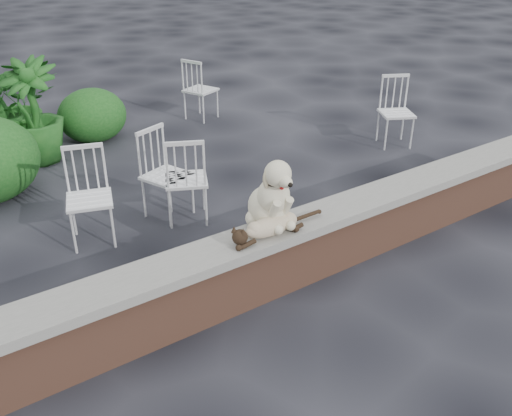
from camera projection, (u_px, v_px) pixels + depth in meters
ground at (329, 264)px, 5.12m from camera, size 60.00×60.00×0.00m
brick_wall at (330, 241)px, 5.00m from camera, size 6.00×0.30×0.50m
capstone at (332, 213)px, 4.87m from camera, size 6.20×0.40×0.08m
dog at (268, 190)px, 4.46m from camera, size 0.43×0.55×0.62m
cat at (271, 225)px, 4.42m from camera, size 1.08×0.30×0.18m
chair_b at (89, 198)px, 5.27m from camera, size 0.71×0.71×0.94m
chair_e at (201, 89)px, 8.57m from camera, size 0.73×0.73×0.94m
chair_a at (167, 175)px, 5.75m from camera, size 0.72×0.72×0.94m
chair_d at (397, 112)px, 7.56m from camera, size 0.76×0.76×0.94m
chair_c at (186, 178)px, 5.67m from camera, size 0.75×0.75×0.94m
potted_plant_a at (15, 105)px, 7.33m from camera, size 1.22×1.08×1.26m
potted_plant_b at (32, 112)px, 6.98m from camera, size 1.04×1.04×1.32m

